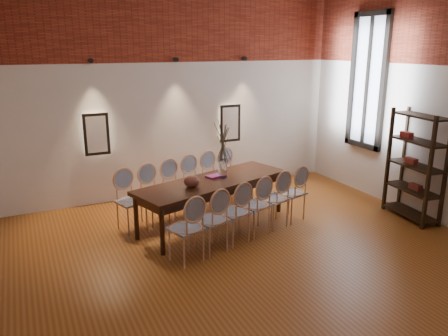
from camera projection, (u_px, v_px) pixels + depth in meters
name	position (u px, v px, depth m)	size (l,w,h in m)	color
floor	(256.00, 275.00, 5.52)	(7.00, 7.00, 0.02)	brown
wall_back	(164.00, 90.00, 8.07)	(7.00, 0.10, 4.00)	silver
brick_band_back	(163.00, 19.00, 7.67)	(7.00, 0.02, 1.50)	maroon
niche_left	(96.00, 134.00, 7.63)	(0.36, 0.06, 0.66)	#FFEAC6
niche_right	(230.00, 123.00, 8.70)	(0.36, 0.06, 0.66)	#FFEAC6
spot_fixture_left	(91.00, 61.00, 7.27)	(0.08, 0.08, 0.10)	black
spot_fixture_mid	(176.00, 59.00, 7.89)	(0.08, 0.08, 0.10)	black
spot_fixture_right	(244.00, 58.00, 8.46)	(0.08, 0.08, 0.10)	black
window_glass	(368.00, 81.00, 8.10)	(0.02, 0.78, 2.38)	silver
window_frame	(367.00, 81.00, 8.09)	(0.08, 0.90, 2.50)	black
window_mullion	(367.00, 81.00, 8.09)	(0.06, 0.06, 2.40)	black
dining_table	(213.00, 202.00, 6.98)	(2.59, 0.83, 0.75)	#33160B
chair_near_a	(186.00, 228.00, 5.76)	(0.44, 0.44, 0.94)	tan
chair_near_b	(211.00, 220.00, 6.04)	(0.44, 0.44, 0.94)	tan
chair_near_c	(233.00, 212.00, 6.31)	(0.44, 0.44, 0.94)	tan
chair_near_d	(254.00, 205.00, 6.59)	(0.44, 0.44, 0.94)	tan
chair_near_e	(273.00, 199.00, 6.87)	(0.44, 0.44, 0.94)	tan
chair_near_f	(291.00, 193.00, 7.15)	(0.44, 0.44, 0.94)	tan
chair_far_a	(131.00, 201.00, 6.75)	(0.44, 0.44, 0.94)	tan
chair_far_b	(155.00, 195.00, 7.03)	(0.44, 0.44, 0.94)	tan
chair_far_c	(176.00, 189.00, 7.31)	(0.44, 0.44, 0.94)	tan
chair_far_d	(197.00, 184.00, 7.59)	(0.44, 0.44, 0.94)	tan
chair_far_e	(215.00, 179.00, 7.87)	(0.44, 0.44, 0.94)	tan
chair_far_f	(233.00, 175.00, 8.14)	(0.44, 0.44, 0.94)	tan
vase	(223.00, 169.00, 6.97)	(0.14, 0.14, 0.30)	silver
dried_branches	(223.00, 141.00, 6.84)	(0.50, 0.50, 0.70)	#48402D
bowl	(192.00, 181.00, 6.51)	(0.24, 0.24, 0.18)	brown
book	(215.00, 176.00, 7.03)	(0.26, 0.18, 0.03)	#892977
shelving_rack	(415.00, 166.00, 7.12)	(0.38, 1.00, 1.80)	black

